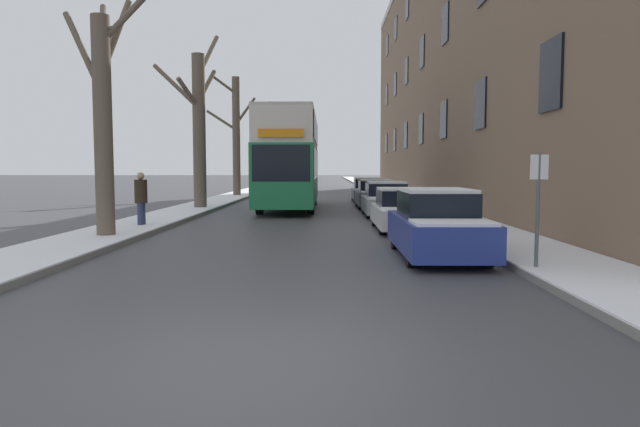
# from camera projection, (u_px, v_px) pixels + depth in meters

# --- Properties ---
(ground_plane) EXTENTS (320.00, 320.00, 0.00)m
(ground_plane) POSITION_uv_depth(u_px,v_px,m) (249.00, 360.00, 5.74)
(ground_plane) COLOR #424247
(sidewalk_left) EXTENTS (2.21, 130.00, 0.16)m
(sidewalk_left) POSITION_uv_depth(u_px,v_px,m) (267.00, 186.00, 58.63)
(sidewalk_left) COLOR slate
(sidewalk_left) RESTS_ON ground
(sidewalk_right) EXTENTS (2.21, 130.00, 0.16)m
(sidewalk_right) POSITION_uv_depth(u_px,v_px,m) (371.00, 187.00, 58.51)
(sidewalk_right) COLOR slate
(sidewalk_right) RESTS_ON ground
(terrace_facade_right) EXTENTS (9.10, 52.29, 16.91)m
(terrace_facade_right) POSITION_uv_depth(u_px,v_px,m) (499.00, 58.00, 33.65)
(terrace_facade_right) COLOR #7A604C
(terrace_facade_right) RESTS_ON ground
(bare_tree_left_0) EXTENTS (3.66, 2.10, 7.84)m
(bare_tree_left_0) POSITION_uv_depth(u_px,v_px,m) (105.00, 108.00, 15.14)
(bare_tree_left_0) COLOR brown
(bare_tree_left_0) RESTS_ON ground
(bare_tree_left_1) EXTENTS (2.89, 3.31, 8.34)m
(bare_tree_left_1) POSITION_uv_depth(u_px,v_px,m) (199.00, 125.00, 26.06)
(bare_tree_left_1) COLOR brown
(bare_tree_left_1) RESTS_ON ground
(bare_tree_left_2) EXTENTS (3.19, 3.18, 8.02)m
(bare_tree_left_2) POSITION_uv_depth(u_px,v_px,m) (236.00, 134.00, 38.02)
(bare_tree_left_2) COLOR brown
(bare_tree_left_2) RESTS_ON ground
(double_decker_bus) EXTENTS (2.52, 10.76, 4.48)m
(double_decker_bus) POSITION_uv_depth(u_px,v_px,m) (290.00, 156.00, 27.11)
(double_decker_bus) COLOR #1E7A47
(double_decker_bus) RESTS_ON ground
(parked_car_0) EXTENTS (1.70, 4.19, 1.49)m
(parked_car_0) POSITION_uv_depth(u_px,v_px,m) (437.00, 226.00, 12.41)
(parked_car_0) COLOR navy
(parked_car_0) RESTS_ON ground
(parked_car_1) EXTENTS (1.77, 4.12, 1.32)m
(parked_car_1) POSITION_uv_depth(u_px,v_px,m) (403.00, 211.00, 17.82)
(parked_car_1) COLOR silver
(parked_car_1) RESTS_ON ground
(parked_car_2) EXTENTS (1.78, 3.92, 1.41)m
(parked_car_2) POSITION_uv_depth(u_px,v_px,m) (386.00, 200.00, 23.08)
(parked_car_2) COLOR #9EA3AD
(parked_car_2) RESTS_ON ground
(parked_car_3) EXTENTS (1.85, 4.01, 1.40)m
(parked_car_3) POSITION_uv_depth(u_px,v_px,m) (376.00, 195.00, 27.88)
(parked_car_3) COLOR #474C56
(parked_car_3) RESTS_ON ground
(parked_car_4) EXTENTS (1.80, 4.00, 1.41)m
(parked_car_4) POSITION_uv_depth(u_px,v_px,m) (368.00, 191.00, 33.00)
(parked_car_4) COLOR #474C56
(parked_car_4) RESTS_ON ground
(pedestrian_left_sidewalk) EXTENTS (0.40, 0.40, 1.81)m
(pedestrian_left_sidewalk) POSITION_uv_depth(u_px,v_px,m) (141.00, 198.00, 17.95)
(pedestrian_left_sidewalk) COLOR navy
(pedestrian_left_sidewalk) RESTS_ON ground
(street_sign_post) EXTENTS (0.32, 0.07, 2.21)m
(street_sign_post) POSITION_uv_depth(u_px,v_px,m) (538.00, 205.00, 10.19)
(street_sign_post) COLOR #4C4F54
(street_sign_post) RESTS_ON ground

